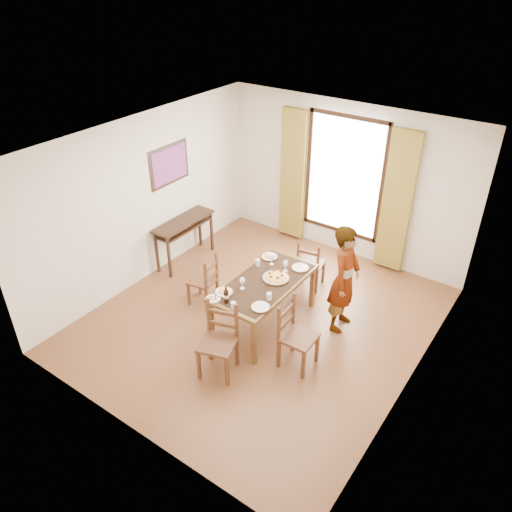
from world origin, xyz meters
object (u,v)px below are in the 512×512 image
Objects in this scene: pasta_platter at (276,276)px; console_table at (184,226)px; man at (345,279)px; dining_table at (265,285)px.

console_table is at bearing 166.95° from pasta_platter.
man reaches higher than pasta_platter.
man reaches higher than dining_table.
pasta_platter is (0.10, 0.14, 0.12)m from dining_table.
pasta_platter reaches higher than dining_table.
pasta_platter is (2.21, -0.51, 0.12)m from console_table.
dining_table is at bearing 117.91° from man.
console_table is 3.00× the size of pasta_platter.
man is 0.96m from pasta_platter.
pasta_platter is (-0.83, -0.47, -0.01)m from man.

